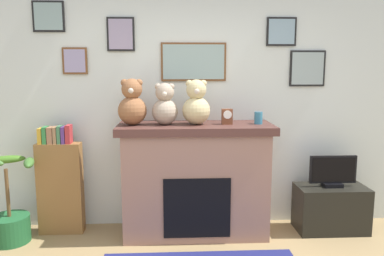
% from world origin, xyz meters
% --- Properties ---
extents(back_wall, '(5.20, 0.15, 2.60)m').
position_xyz_m(back_wall, '(0.00, 2.00, 1.31)').
color(back_wall, silver).
rests_on(back_wall, ground_plane).
extents(fireplace, '(1.59, 0.64, 1.18)m').
position_xyz_m(fireplace, '(0.10, 1.65, 0.59)').
color(fireplace, '#956B5A').
rests_on(fireplace, ground_plane).
extents(bookshelf, '(0.46, 0.16, 1.17)m').
position_xyz_m(bookshelf, '(-1.33, 1.74, 0.54)').
color(bookshelf, brown).
rests_on(bookshelf, ground_plane).
extents(potted_plant, '(0.57, 0.55, 0.91)m').
position_xyz_m(potted_plant, '(-1.78, 1.53, 0.26)').
color(potted_plant, '#1E592D').
rests_on(potted_plant, ground_plane).
extents(tv_stand, '(0.74, 0.40, 0.49)m').
position_xyz_m(tv_stand, '(1.57, 1.64, 0.25)').
color(tv_stand, black).
rests_on(tv_stand, ground_plane).
extents(television, '(0.50, 0.14, 0.34)m').
position_xyz_m(television, '(1.57, 1.64, 0.65)').
color(television, black).
rests_on(television, tv_stand).
extents(candle_jar, '(0.08, 0.08, 0.13)m').
position_xyz_m(candle_jar, '(0.75, 1.63, 1.24)').
color(candle_jar, teal).
rests_on(candle_jar, fireplace).
extents(mantel_clock, '(0.11, 0.08, 0.16)m').
position_xyz_m(mantel_clock, '(0.43, 1.63, 1.26)').
color(mantel_clock, brown).
rests_on(mantel_clock, fireplace).
extents(teddy_bear_grey, '(0.29, 0.29, 0.47)m').
position_xyz_m(teddy_bear_grey, '(-0.54, 1.63, 1.39)').
color(teddy_bear_grey, brown).
rests_on(teddy_bear_grey, fireplace).
extents(teddy_bear_tan, '(0.26, 0.26, 0.42)m').
position_xyz_m(teddy_bear_tan, '(-0.21, 1.63, 1.37)').
color(teddy_bear_tan, tan).
rests_on(teddy_bear_tan, fireplace).
extents(teddy_bear_cream, '(0.28, 0.28, 0.46)m').
position_xyz_m(teddy_bear_cream, '(0.11, 1.63, 1.38)').
color(teddy_bear_cream, '#C8B67F').
rests_on(teddy_bear_cream, fireplace).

